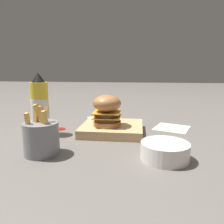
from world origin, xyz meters
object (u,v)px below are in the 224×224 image
Objects in this scene: burger at (107,110)px; spoon at (95,117)px; side_bowl at (165,150)px; ketchup_bottle at (40,107)px; fries_basket at (41,138)px; serving_board at (112,129)px.

burger reaches higher than spoon.
burger is at bearing 131.23° from side_bowl.
side_bowl is (0.44, -0.18, -0.08)m from ketchup_bottle.
ketchup_bottle is 1.84× the size of spoon.
side_bowl is at bearing -22.76° from ketchup_bottle.
ketchup_bottle is 1.75× the size of side_bowl.
burger is 0.79× the size of fries_basket.
burger is 0.28m from fries_basket.
serving_board is at bearing 53.58° from fries_basket.
ketchup_bottle is at bearing 18.28° from spoon.
spoon is at bearing 121.84° from side_bowl.
side_bowl is 1.05× the size of spoon.
serving_board is 1.56× the size of fries_basket.
ketchup_bottle reaches higher than fries_basket.
fries_basket is (0.09, -0.19, -0.05)m from ketchup_bottle.
spoon is (-0.12, 0.24, -0.01)m from serving_board.
side_bowl is (0.17, -0.23, 0.01)m from serving_board.
fries_basket reaches higher than serving_board.
spoon is (0.15, 0.29, -0.10)m from ketchup_bottle.
burger is at bearing 54.53° from fries_basket.
burger is at bearing 67.14° from spoon.
burger is (-0.02, -0.02, 0.08)m from serving_board.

